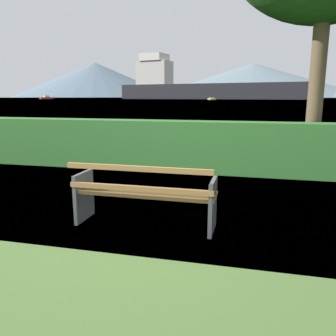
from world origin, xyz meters
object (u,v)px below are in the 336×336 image
object	(u,v)px
fishing_boat_near	(212,99)
park_bench	(144,195)
cargo_ship_large	(195,86)
sailboat_mid	(46,98)

from	to	relation	value
fishing_boat_near	park_bench	bearing A→B (deg)	-83.77
fishing_boat_near	cargo_ship_large	bearing A→B (deg)	109.79
fishing_boat_near	sailboat_mid	distance (m)	112.47
cargo_ship_large	sailboat_mid	world-z (taller)	cargo_ship_large
park_bench	sailboat_mid	size ratio (longest dim) A/B	0.21
cargo_ship_large	sailboat_mid	size ratio (longest dim) A/B	13.14
cargo_ship_large	sailboat_mid	bearing A→B (deg)	-170.51
sailboat_mid	cargo_ship_large	bearing A→B (deg)	9.49
park_bench	fishing_boat_near	distance (m)	166.13
fishing_boat_near	sailboat_mid	size ratio (longest dim) A/B	0.95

